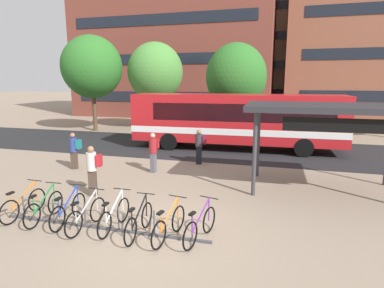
# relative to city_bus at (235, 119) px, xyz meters

# --- Properties ---
(ground) EXTENTS (200.00, 200.00, 0.00)m
(ground) POSITION_rel_city_bus_xyz_m (-0.52, -11.11, -1.78)
(ground) COLOR gray
(bus_lane_asphalt) EXTENTS (80.00, 7.20, 0.01)m
(bus_lane_asphalt) POSITION_rel_city_bus_xyz_m (-0.52, 0.00, -1.77)
(bus_lane_asphalt) COLOR #232326
(bus_lane_asphalt) RESTS_ON ground
(city_bus) EXTENTS (12.10, 2.96, 3.20)m
(city_bus) POSITION_rel_city_bus_xyz_m (0.00, 0.00, 0.00)
(city_bus) COLOR red
(city_bus) RESTS_ON ground
(bike_rack) EXTENTS (6.07, 0.12, 0.70)m
(bike_rack) POSITION_rel_city_bus_xyz_m (-1.98, -11.33, -1.69)
(bike_rack) COLOR #47474C
(bike_rack) RESTS_ON ground
(parked_bicycle_orange_0) EXTENTS (0.52, 1.72, 0.99)m
(parked_bicycle_orange_0) POSITION_rel_city_bus_xyz_m (-4.60, -11.25, -1.39)
(parked_bicycle_orange_0) COLOR black
(parked_bicycle_orange_0) RESTS_ON ground
(parked_bicycle_green_1) EXTENTS (0.52, 1.72, 0.99)m
(parked_bicycle_green_1) POSITION_rel_city_bus_xyz_m (-3.84, -11.29, -1.39)
(parked_bicycle_green_1) COLOR black
(parked_bicycle_green_1) RESTS_ON ground
(parked_bicycle_blue_2) EXTENTS (0.52, 1.72, 0.99)m
(parked_bicycle_blue_2) POSITION_rel_city_bus_xyz_m (-3.06, -11.26, -1.39)
(parked_bicycle_blue_2) COLOR black
(parked_bicycle_blue_2) RESTS_ON ground
(parked_bicycle_silver_3) EXTENTS (0.52, 1.72, 0.99)m
(parked_bicycle_silver_3) POSITION_rel_city_bus_xyz_m (-2.38, -11.43, -1.39)
(parked_bicycle_silver_3) COLOR black
(parked_bicycle_silver_3) RESTS_ON ground
(parked_bicycle_white_4) EXTENTS (0.52, 1.72, 0.99)m
(parked_bicycle_white_4) POSITION_rel_city_bus_xyz_m (-1.64, -11.26, -1.39)
(parked_bicycle_white_4) COLOR black
(parked_bicycle_white_4) RESTS_ON ground
(parked_bicycle_black_5) EXTENTS (0.52, 1.72, 0.99)m
(parked_bicycle_black_5) POSITION_rel_city_bus_xyz_m (-0.84, -11.41, -1.39)
(parked_bicycle_black_5) COLOR black
(parked_bicycle_black_5) RESTS_ON ground
(parked_bicycle_orange_6) EXTENTS (0.52, 1.71, 0.99)m
(parked_bicycle_orange_6) POSITION_rel_city_bus_xyz_m (-0.04, -11.39, -1.39)
(parked_bicycle_orange_6) COLOR black
(parked_bicycle_orange_6) RESTS_ON ground
(parked_bicycle_purple_7) EXTENTS (0.59, 1.69, 0.99)m
(parked_bicycle_purple_7) POSITION_rel_city_bus_xyz_m (0.73, -11.24, -1.39)
(parked_bicycle_purple_7) COLOR black
(parked_bicycle_purple_7) RESTS_ON ground
(transit_shelter) EXTENTS (5.70, 3.30, 3.13)m
(transit_shelter) POSITION_rel_city_bus_xyz_m (4.14, -6.38, 1.16)
(transit_shelter) COLOR #38383D
(transit_shelter) RESTS_ON ground
(commuter_maroon_pack_0) EXTENTS (0.57, 0.40, 1.69)m
(commuter_maroon_pack_0) POSITION_rel_city_bus_xyz_m (-1.12, -3.92, -0.80)
(commuter_maroon_pack_0) COLOR black
(commuter_maroon_pack_0) RESTS_ON ground
(commuter_red_pack_1) EXTENTS (0.36, 0.54, 1.75)m
(commuter_red_pack_1) POSITION_rel_city_bus_xyz_m (-2.72, -5.82, -0.77)
(commuter_red_pack_1) COLOR #565660
(commuter_red_pack_1) RESTS_ON ground
(commuter_teal_pack_2) EXTENTS (0.56, 0.39, 1.67)m
(commuter_teal_pack_2) POSITION_rel_city_bus_xyz_m (-6.39, -6.28, -0.82)
(commuter_teal_pack_2) COLOR #47382D
(commuter_teal_pack_2) RESTS_ON ground
(commuter_red_pack_3) EXTENTS (0.59, 0.45, 1.77)m
(commuter_red_pack_3) POSITION_rel_city_bus_xyz_m (-3.63, -9.09, -0.75)
(commuter_red_pack_3) COLOR #47382D
(commuter_red_pack_3) RESTS_ON ground
(street_tree_0) EXTENTS (4.48, 4.48, 7.07)m
(street_tree_0) POSITION_rel_city_bus_xyz_m (-7.46, 6.38, 2.91)
(street_tree_0) COLOR brown
(street_tree_0) RESTS_ON ground
(street_tree_1) EXTENTS (4.28, 4.28, 6.61)m
(street_tree_1) POSITION_rel_city_bus_xyz_m (-0.62, 4.61, 2.47)
(street_tree_1) COLOR brown
(street_tree_1) RESTS_ON ground
(street_tree_3) EXTENTS (4.70, 4.70, 7.48)m
(street_tree_3) POSITION_rel_city_bus_xyz_m (-11.89, 4.17, 3.26)
(street_tree_3) COLOR brown
(street_tree_3) RESTS_ON ground
(building_left_wing) EXTENTS (22.11, 11.15, 19.39)m
(building_left_wing) POSITION_rel_city_bus_xyz_m (-9.59, 18.85, 7.92)
(building_left_wing) COLOR brown
(building_left_wing) RESTS_ON ground
(building_centre_block) EXTENTS (15.15, 12.54, 15.43)m
(building_centre_block) POSITION_rel_city_bus_xyz_m (-0.97, 34.09, 5.94)
(building_centre_block) COLOR tan
(building_centre_block) RESTS_ON ground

